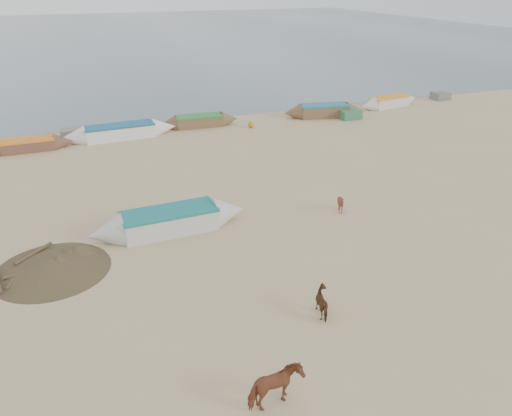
% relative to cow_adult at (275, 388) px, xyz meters
% --- Properties ---
extents(ground, '(140.00, 140.00, 0.00)m').
position_rel_cow_adult_xyz_m(ground, '(2.92, 4.90, -0.58)').
color(ground, tan).
rests_on(ground, ground).
extents(sea, '(160.00, 160.00, 0.00)m').
position_rel_cow_adult_xyz_m(sea, '(2.92, 86.90, -0.57)').
color(sea, slate).
rests_on(sea, ground).
extents(cow_adult, '(1.47, 0.87, 1.16)m').
position_rel_cow_adult_xyz_m(cow_adult, '(0.00, 0.00, 0.00)').
color(cow_adult, brown).
rests_on(cow_adult, ground).
extents(calf_front, '(0.99, 0.95, 0.84)m').
position_rel_cow_adult_xyz_m(calf_front, '(7.04, 9.13, -0.16)').
color(calf_front, maroon).
rests_on(calf_front, ground).
extents(calf_right, '(0.93, 1.02, 0.86)m').
position_rel_cow_adult_xyz_m(calf_right, '(2.88, 2.83, -0.15)').
color(calf_right, '#50311A').
rests_on(calf_right, ground).
extents(near_canoe, '(6.61, 1.75, 0.96)m').
position_rel_cow_adult_xyz_m(near_canoe, '(-0.43, 10.06, -0.10)').
color(near_canoe, beige).
rests_on(near_canoe, ground).
extents(debris_pile, '(5.42, 5.42, 0.43)m').
position_rel_cow_adult_xyz_m(debris_pile, '(-5.05, 8.59, -0.37)').
color(debris_pile, brown).
rests_on(debris_pile, ground).
extents(waterline_canoes, '(49.40, 3.99, 0.95)m').
position_rel_cow_adult_xyz_m(waterline_canoes, '(-0.06, 24.56, -0.15)').
color(waterline_canoes, brown).
rests_on(waterline_canoes, ground).
extents(beach_clutter, '(47.41, 3.88, 0.64)m').
position_rel_cow_adult_xyz_m(beach_clutter, '(7.18, 24.36, -0.28)').
color(beach_clutter, '#306B34').
rests_on(beach_clutter, ground).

